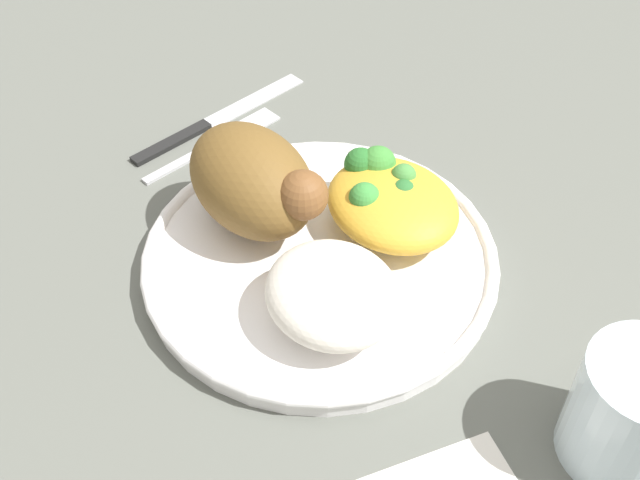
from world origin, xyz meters
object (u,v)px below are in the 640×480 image
at_px(mac_cheese_with_broccoli, 390,199).
at_px(fork, 220,140).
at_px(roasted_chicken, 254,181).
at_px(water_glass, 632,413).
at_px(plate, 320,258).
at_px(rice_pile, 333,294).
at_px(knife, 206,123).

height_order(mac_cheese_with_broccoli, fork, mac_cheese_with_broccoli).
bearing_deg(mac_cheese_with_broccoli, fork, -165.88).
distance_m(roasted_chicken, water_glass, 0.29).
xyz_separation_m(plate, roasted_chicken, (-0.06, -0.02, 0.05)).
relative_size(rice_pile, fork, 0.66).
height_order(fork, water_glass, water_glass).
xyz_separation_m(mac_cheese_with_broccoli, water_glass, (0.22, -0.00, 0.00)).
bearing_deg(fork, roasted_chicken, -16.65).
xyz_separation_m(plate, rice_pile, (0.05, -0.03, 0.03)).
distance_m(roasted_chicken, fork, 0.14).
bearing_deg(knife, fork, -5.19).
relative_size(plate, fork, 1.84).
height_order(plate, knife, plate).
bearing_deg(knife, water_glass, 5.04).
relative_size(plate, roasted_chicken, 2.11).
bearing_deg(water_glass, knife, -174.96).
height_order(rice_pile, fork, rice_pile).
height_order(plate, water_glass, water_glass).
xyz_separation_m(mac_cheese_with_broccoli, fork, (-0.18, -0.04, -0.04)).
xyz_separation_m(roasted_chicken, knife, (-0.15, 0.04, -0.05)).
bearing_deg(rice_pile, knife, 169.36).
bearing_deg(fork, knife, 174.81).
distance_m(rice_pile, mac_cheese_with_broccoli, 0.10).
bearing_deg(roasted_chicken, fork, 163.35).
relative_size(rice_pile, water_glass, 1.18).
bearing_deg(mac_cheese_with_broccoli, plate, -93.43).
bearing_deg(plate, water_glass, 14.11).
distance_m(rice_pile, fork, 0.24).
height_order(rice_pile, knife, rice_pile).
bearing_deg(mac_cheese_with_broccoli, knife, -168.42).
distance_m(fork, water_glass, 0.40).
relative_size(plate, mac_cheese_with_broccoli, 2.47).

